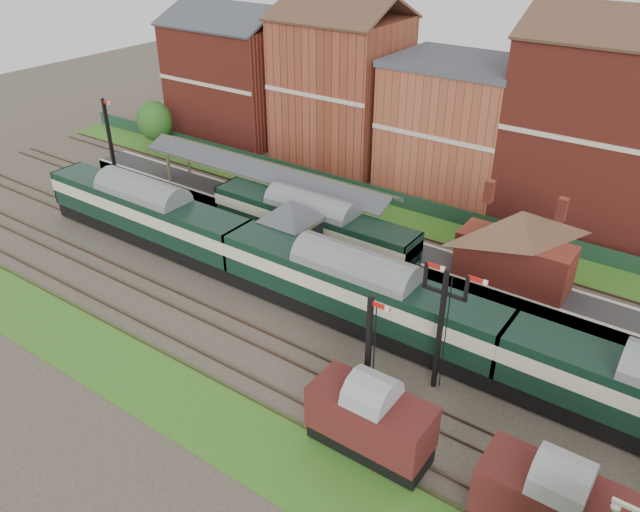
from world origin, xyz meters
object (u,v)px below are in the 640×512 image
Objects in this scene: dmu_train at (355,290)px; platform_railcar at (312,225)px; semaphore_bracket at (441,323)px; goods_van_a at (371,420)px; signal_box at (291,234)px.

dmu_train reaches higher than platform_railcar.
semaphore_bracket reaches higher than goods_van_a.
goods_van_a is (14.47, -12.25, -1.00)m from signal_box.
signal_box is 0.33× the size of platform_railcar.
signal_box reaches higher than goods_van_a.
dmu_train is at bearing -38.32° from platform_railcar.
semaphore_bracket is 18.01m from platform_railcar.
semaphore_bracket is 0.13× the size of dmu_train.
dmu_train is 11.21m from goods_van_a.
platform_railcar is (-8.23, 6.50, -0.26)m from dmu_train.
goods_van_a is at bearing -95.02° from semaphore_bracket.
goods_van_a is at bearing -46.16° from platform_railcar.
goods_van_a is at bearing -53.51° from dmu_train.
signal_box is 16.16m from semaphore_bracket.
semaphore_bracket reaches higher than platform_railcar.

